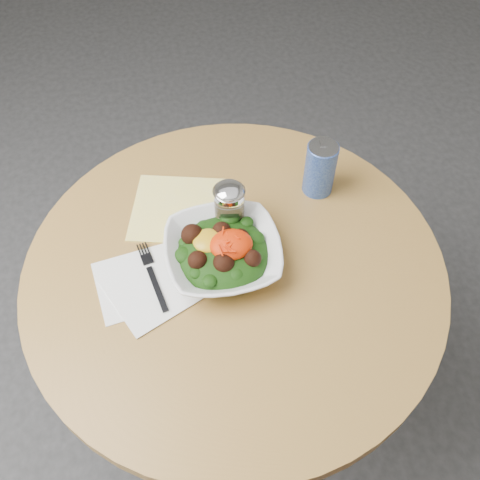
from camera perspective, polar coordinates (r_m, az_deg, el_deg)
The scene contains 8 objects.
ground at distance 1.81m, azimuth -0.40°, elevation -16.18°, with size 6.00×6.00×0.00m, color #29292B.
table at distance 1.31m, azimuth -0.54°, elevation -7.47°, with size 0.90×0.90×0.75m.
cloth_napkin at distance 1.24m, azimuth -6.38°, elevation 3.32°, with size 0.22×0.20×0.00m, color yellow.
paper_napkins at distance 1.12m, azimuth -10.24°, elevation -4.89°, with size 0.23×0.22×0.00m.
salad_bowl at distance 1.12m, azimuth -1.82°, elevation -1.30°, with size 0.24×0.24×0.09m.
fork at distance 1.13m, azimuth -9.38°, elevation -3.57°, with size 0.05×0.18×0.00m.
spice_shaker at distance 1.16m, azimuth -1.14°, elevation 3.55°, with size 0.07×0.07×0.12m.
beverage_can at distance 1.24m, azimuth 8.54°, elevation 7.58°, with size 0.07×0.07×0.14m.
Camera 1 is at (-0.12, -0.64, 1.69)m, focal length 40.00 mm.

